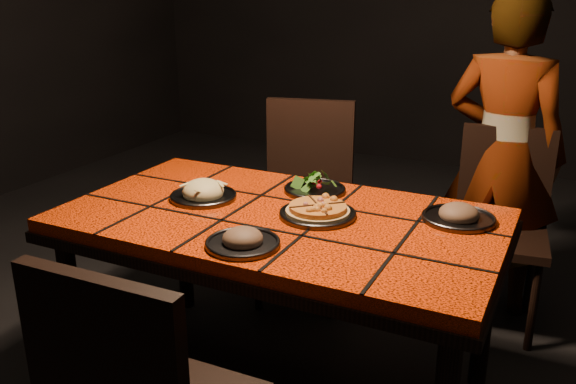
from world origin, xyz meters
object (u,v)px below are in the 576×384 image
at_px(diner, 503,154).
at_px(plate_pasta, 203,193).
at_px(dining_table, 280,234).
at_px(chair_far_right, 501,215).
at_px(chair_far_left, 306,187).
at_px(plate_pizza, 318,212).

distance_m(diner, plate_pasta, 1.46).
relative_size(dining_table, chair_far_right, 1.74).
height_order(dining_table, plate_pasta, plate_pasta).
height_order(chair_far_right, plate_pasta, chair_far_right).
xyz_separation_m(chair_far_left, diner, (0.90, 0.29, 0.21)).
bearing_deg(dining_table, chair_far_left, 107.94).
distance_m(chair_far_left, plate_pasta, 0.82).
bearing_deg(plate_pizza, plate_pasta, -177.55).
bearing_deg(plate_pasta, diner, 47.34).
xyz_separation_m(chair_far_right, plate_pizza, (-0.55, -0.91, 0.23)).
height_order(chair_far_left, chair_far_right, chair_far_left).
bearing_deg(chair_far_right, plate_pasta, -145.30).
relative_size(chair_far_left, plate_pizza, 3.00).
relative_size(chair_far_right, plate_pizza, 2.79).
height_order(plate_pizza, plate_pasta, plate_pasta).
bearing_deg(chair_far_left, dining_table, -85.83).
bearing_deg(chair_far_left, diner, 3.84).
relative_size(chair_far_left, diner, 0.64).
bearing_deg(chair_far_left, plate_pasta, -110.10).
bearing_deg(dining_table, chair_far_right, 54.27).
relative_size(chair_far_right, plate_pasta, 3.52).
height_order(chair_far_right, diner, diner).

